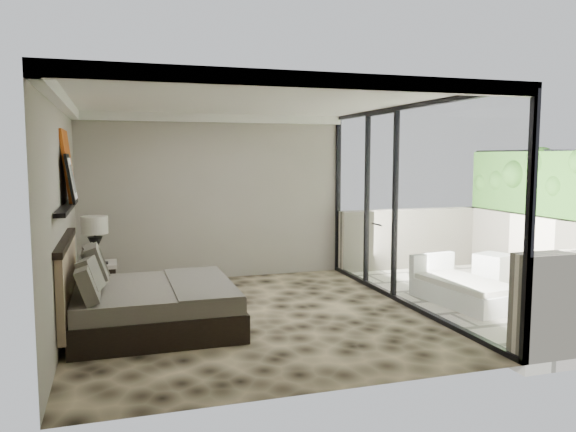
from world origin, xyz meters
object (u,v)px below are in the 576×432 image
object	(u,v)px
nightstand	(98,279)
ottoman	(493,269)
table_lamp	(95,233)
bed	(146,303)
lounger	(462,290)

from	to	relation	value
nightstand	ottoman	world-z (taller)	nightstand
nightstand	table_lamp	bearing A→B (deg)	170.72
ottoman	nightstand	bearing A→B (deg)	170.87
bed	nightstand	world-z (taller)	bed
nightstand	table_lamp	world-z (taller)	table_lamp
bed	lounger	world-z (taller)	bed
nightstand	table_lamp	distance (m)	0.69
ottoman	bed	bearing A→B (deg)	-171.56
bed	table_lamp	xyz separation A→B (m)	(-0.62, 1.83, 0.64)
bed	nightstand	bearing A→B (deg)	108.00
ottoman	table_lamp	bearing A→B (deg)	170.94
nightstand	ottoman	xyz separation A→B (m)	(6.20, -1.00, -0.03)
bed	nightstand	size ratio (longest dim) A/B	3.62
table_lamp	lounger	size ratio (longest dim) A/B	0.42
lounger	nightstand	bearing A→B (deg)	151.83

